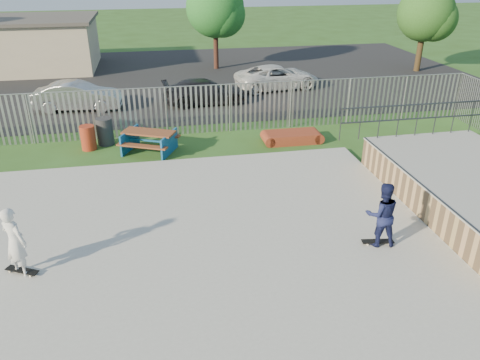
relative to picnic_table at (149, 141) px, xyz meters
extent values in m
plane|color=#2E4F1B|center=(-0.25, -7.29, -0.41)|extent=(120.00, 120.00, 0.00)
cube|color=#A4A49F|center=(-0.25, -7.29, -0.34)|extent=(15.00, 12.00, 0.15)
cube|color=tan|center=(9.25, -6.29, 0.11)|extent=(4.00, 7.00, 1.05)
cylinder|color=#383A3F|center=(7.27, -6.29, 0.67)|extent=(0.06, 7.00, 0.06)
cube|color=brown|center=(0.00, 0.00, 0.37)|extent=(2.05, 1.48, 0.06)
cube|color=brown|center=(-0.27, -0.58, 0.06)|extent=(1.86, 1.08, 0.05)
cube|color=brown|center=(0.27, 0.58, 0.06)|extent=(1.86, 1.08, 0.05)
cube|color=#14548D|center=(0.00, 0.00, -0.02)|extent=(2.17, 2.07, 0.79)
cube|color=maroon|center=(5.55, 0.01, -0.21)|extent=(1.99, 1.01, 0.40)
cylinder|color=maroon|center=(-2.27, 0.68, 0.05)|extent=(0.56, 0.56, 0.93)
cylinder|color=#2A2A2D|center=(-1.68, 1.11, 0.12)|extent=(0.63, 0.63, 1.06)
cube|color=black|center=(-0.25, 11.71, -0.40)|extent=(40.00, 18.00, 0.02)
imported|color=#B3B3B8|center=(-3.23, 5.95, 0.27)|extent=(4.14, 1.75, 1.33)
imported|color=black|center=(2.80, 5.86, 0.21)|extent=(4.23, 1.94, 1.20)
imported|color=silver|center=(7.04, 8.02, 0.25)|extent=(4.87, 2.81, 1.28)
cube|color=#C5B597|center=(-8.25, 15.71, 1.09)|extent=(10.00, 6.00, 3.00)
cube|color=#4C4742|center=(-8.25, 15.71, 2.69)|extent=(10.40, 6.40, 0.20)
cylinder|color=#41231A|center=(4.45, 13.69, 1.20)|extent=(0.31, 0.31, 3.22)
sphere|color=#216122|center=(4.45, 13.69, 3.35)|extent=(3.61, 3.61, 3.61)
cylinder|color=#43311A|center=(16.93, 10.63, 1.10)|extent=(0.36, 0.36, 3.02)
sphere|color=#27521C|center=(16.93, 10.63, 3.12)|extent=(3.38, 3.38, 3.38)
cube|color=black|center=(5.55, -7.61, -0.20)|extent=(0.82, 0.31, 0.02)
cube|color=black|center=(-2.98, -7.23, -0.20)|extent=(0.80, 0.54, 0.02)
imported|color=#151A42|center=(5.55, -7.61, 0.58)|extent=(0.90, 0.75, 1.68)
imported|color=silver|center=(-2.98, -7.23, 0.58)|extent=(0.73, 0.69, 1.68)
camera|label=1|loc=(0.32, -16.72, 6.30)|focal=35.00mm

